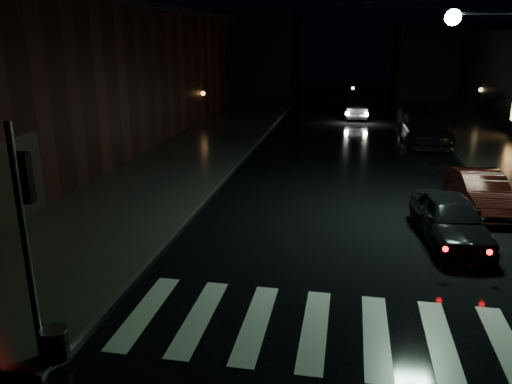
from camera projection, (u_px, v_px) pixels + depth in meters
The scene contains 12 objects.
ground at pixel (192, 330), 9.93m from camera, with size 120.00×120.00×0.00m, color black.
sidewalk_left at pixel (181, 157), 23.92m from camera, with size 6.00×44.00×0.15m, color #282826.
building_left at pixel (63, 79), 26.02m from camera, with size 10.00×36.00×7.00m, color black.
building_far_left at pixel (230, 53), 52.73m from camera, with size 14.00×10.00×8.00m, color black.
building_far_right at pixel (469, 59), 48.63m from camera, with size 14.00×10.00×7.00m, color black.
crosswalk at pixel (345, 332), 9.86m from camera, with size 9.00×3.00×0.01m, color beige.
signal_pole_corner at pixel (42, 285), 8.48m from camera, with size 0.68×0.61×4.20m.
parked_car_a at pixel (450, 219), 14.05m from camera, with size 1.61×3.99×1.36m, color black.
parked_car_b at pixel (480, 192), 16.59m from camera, with size 1.40×4.02×1.32m, color black.
parked_car_c at pixel (424, 128), 27.14m from camera, with size 2.32×5.70×1.65m, color black.
parked_car_d at pixel (416, 117), 32.24m from camera, with size 2.11×4.58×1.27m, color black.
oncoming_car at pixel (358, 109), 35.59m from camera, with size 1.45×4.16×1.37m, color black.
Camera 1 is at (2.86, -8.27, 5.58)m, focal length 35.00 mm.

